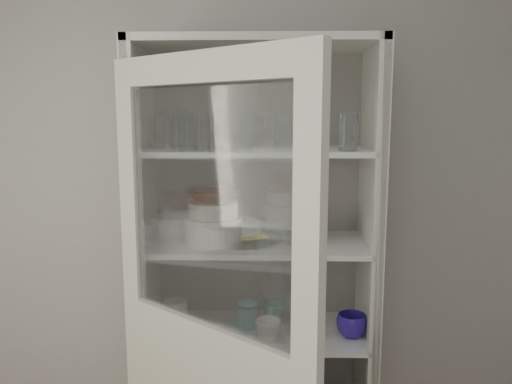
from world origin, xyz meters
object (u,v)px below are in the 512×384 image
at_px(terracotta_bowl, 213,196).
at_px(white_canister, 176,314).
at_px(plate_stack_front, 213,230).
at_px(grey_bowl_stack, 308,226).
at_px(goblet_1, 260,129).
at_px(cream_bowl, 213,209).
at_px(goblet_0, 182,125).
at_px(yellow_trivet, 245,234).
at_px(mug_teal, 274,313).
at_px(mug_blue, 351,325).
at_px(white_ramekin, 245,226).
at_px(teal_jar, 248,315).
at_px(plate_stack_back, 176,224).
at_px(goblet_2, 315,127).
at_px(glass_platter, 245,238).
at_px(measuring_cups, 203,333).
at_px(pantry_cabinet, 256,306).
at_px(goblet_3, 319,129).
at_px(mug_white, 268,331).

relative_size(terracotta_bowl, white_canister, 1.77).
height_order(plate_stack_front, grey_bowl_stack, grey_bowl_stack).
height_order(goblet_1, cream_bowl, goblet_1).
distance_m(goblet_0, grey_bowl_stack, 0.71).
height_order(yellow_trivet, mug_teal, yellow_trivet).
bearing_deg(mug_blue, plate_stack_front, -178.88).
bearing_deg(white_canister, terracotta_bowl, -11.34).
distance_m(white_ramekin, white_canister, 0.51).
xyz_separation_m(white_ramekin, teal_jar, (0.01, -0.00, -0.40)).
height_order(plate_stack_back, cream_bowl, cream_bowl).
relative_size(plate_stack_front, teal_jar, 2.21).
bearing_deg(goblet_1, goblet_2, 9.83).
height_order(glass_platter, teal_jar, glass_platter).
height_order(mug_blue, mug_teal, mug_blue).
bearing_deg(goblet_1, plate_stack_back, 172.41).
xyz_separation_m(grey_bowl_stack, teal_jar, (-0.26, 0.03, -0.41)).
relative_size(goblet_1, yellow_trivet, 0.95).
height_order(glass_platter, white_canister, glass_platter).
bearing_deg(glass_platter, mug_teal, 21.05).
xyz_separation_m(measuring_cups, white_canister, (-0.13, 0.10, 0.04)).
bearing_deg(white_canister, goblet_0, 77.49).
xyz_separation_m(goblet_1, plate_stack_back, (-0.39, 0.05, -0.44)).
height_order(pantry_cabinet, plate_stack_front, pantry_cabinet).
relative_size(cream_bowl, grey_bowl_stack, 1.47).
height_order(goblet_1, goblet_3, goblet_3).
xyz_separation_m(goblet_3, teal_jar, (-0.31, -0.08, -0.82)).
height_order(pantry_cabinet, teal_jar, pantry_cabinet).
distance_m(terracotta_bowl, mug_white, 0.61).
bearing_deg(mug_white, terracotta_bowl, 173.16).
height_order(yellow_trivet, grey_bowl_stack, grey_bowl_stack).
bearing_deg(measuring_cups, mug_blue, 1.74).
xyz_separation_m(terracotta_bowl, mug_blue, (0.59, -0.04, -0.55)).
bearing_deg(white_canister, measuring_cups, -35.93).
distance_m(pantry_cabinet, goblet_1, 0.80).
distance_m(plate_stack_front, terracotta_bowl, 0.15).
distance_m(pantry_cabinet, goblet_0, 0.88).
xyz_separation_m(mug_teal, teal_jar, (-0.12, -0.05, 0.01)).
xyz_separation_m(plate_stack_back, glass_platter, (0.33, -0.12, -0.03)).
distance_m(terracotta_bowl, grey_bowl_stack, 0.43).
bearing_deg(terracotta_bowl, yellow_trivet, 18.82).
relative_size(plate_stack_front, plate_stack_back, 1.08).
relative_size(white_ramekin, white_canister, 1.13).
distance_m(goblet_0, measuring_cups, 0.91).
bearing_deg(mug_teal, cream_bowl, -153.76).
bearing_deg(plate_stack_front, goblet_1, 31.11).
bearing_deg(goblet_3, teal_jar, -165.73).
height_order(pantry_cabinet, goblet_0, pantry_cabinet).
bearing_deg(cream_bowl, terracotta_bowl, 0.00).
height_order(goblet_3, teal_jar, goblet_3).
xyz_separation_m(glass_platter, yellow_trivet, (-0.00, 0.00, 0.02)).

